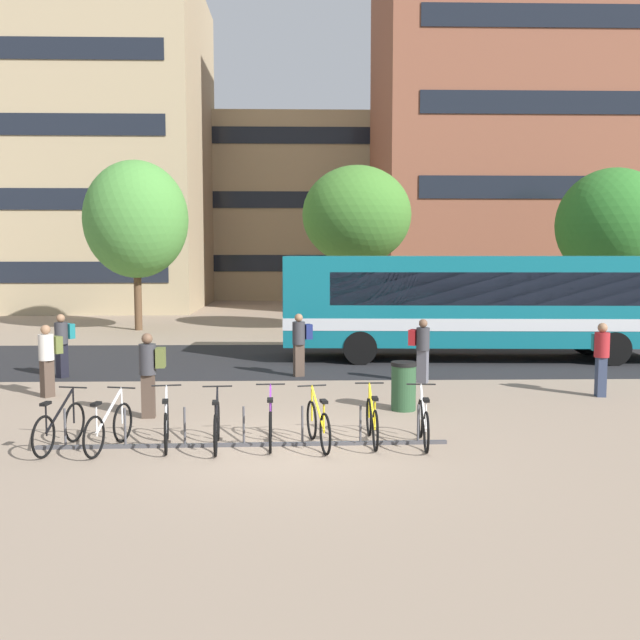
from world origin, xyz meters
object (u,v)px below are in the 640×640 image
Objects in this scene: parked_bicycle_white_1 at (109,428)px; street_tree_0 at (357,215)px; trash_bin at (404,386)px; street_tree_2 at (136,220)px; parked_bicycle_black_0 at (60,427)px; parked_bicycle_silver_2 at (166,425)px; parked_bicycle_black_3 at (217,426)px; commuter_navy_pack_5 at (300,340)px; commuter_teal_pack_2 at (63,341)px; parked_bicycle_yellow_6 at (372,422)px; street_tree_1 at (613,225)px; commuter_teal_pack_4 at (601,354)px; commuter_red_pack_3 at (421,346)px; commuter_olive_pack_1 at (150,369)px; city_bus at (477,302)px; parked_bicycle_purple_4 at (270,423)px; parked_bicycle_yellow_5 at (318,425)px; commuter_olive_pack_0 at (48,355)px; parked_bicycle_white_7 at (423,423)px.

parked_bicycle_white_1 is 0.25× the size of street_tree_0.
parked_bicycle_white_1 is at bearing -107.33° from street_tree_0.
trash_bin is 0.15× the size of street_tree_0.
street_tree_2 is (-9.21, 0.89, -0.15)m from street_tree_0.
parked_bicycle_silver_2 is at bearing -74.67° from parked_bicycle_black_0.
parked_bicycle_black_3 is 7.24m from commuter_navy_pack_5.
commuter_teal_pack_2 is at bearing 20.91° from parked_bicycle_silver_2.
parked_bicycle_yellow_6 is at bearing -109.41° from trash_bin.
street_tree_1 is at bearing 53.88° from trash_bin.
parked_bicycle_white_1 is 0.99× the size of commuter_teal_pack_4.
commuter_red_pack_3 is (6.33, 6.13, 0.56)m from parked_bicycle_white_1.
commuter_teal_pack_4 is 20.32m from street_tree_2.
parked_bicycle_yellow_6 is 1.05× the size of commuter_red_pack_3.
parked_bicycle_black_0 is 0.99× the size of commuter_olive_pack_1.
city_bus is 7.04× the size of parked_bicycle_purple_4.
parked_bicycle_yellow_5 is 20.41m from street_tree_2.
street_tree_2 is at bearing 19.53° from parked_bicycle_black_0.
street_tree_0 is at bearing -16.20° from parked_bicycle_black_3.
street_tree_1 is (13.40, 17.36, 4.04)m from parked_bicycle_purple_4.
commuter_olive_pack_0 is at bearing -121.52° from street_tree_0.
city_bus is 7.04× the size of commuter_olive_pack_1.
parked_bicycle_black_3 is 22.98m from street_tree_1.
parked_bicycle_white_1 is 0.98× the size of commuter_olive_pack_1.
parked_bicycle_black_0 is 1.00× the size of parked_bicycle_yellow_5.
commuter_red_pack_3 is 3.26m from commuter_navy_pack_5.
commuter_teal_pack_4 is at bearing 138.66° from commuter_navy_pack_5.
parked_bicycle_yellow_6 is 1.00× the size of commuter_olive_pack_1.
commuter_teal_pack_2 is at bearing -128.94° from street_tree_0.
commuter_red_pack_3 reaches higher than parked_bicycle_black_3.
city_bus is 7.04× the size of parked_bicycle_white_7.
parked_bicycle_white_1 is 8.83m from commuter_red_pack_3.
commuter_olive_pack_0 is 0.97× the size of commuter_olive_pack_1.
parked_bicycle_yellow_5 is at bearing -101.95° from parked_bicycle_purple_4.
street_tree_1 reaches higher than parked_bicycle_yellow_5.
parked_bicycle_silver_2 is 7.36m from commuter_navy_pack_5.
parked_bicycle_black_3 is 0.24× the size of street_tree_2.
parked_bicycle_yellow_6 is (0.95, 0.21, 0.00)m from parked_bicycle_yellow_5.
commuter_olive_pack_0 is (-1.73, 4.51, 0.58)m from parked_bicycle_black_0.
parked_bicycle_white_1 is at bearing -62.04° from commuter_teal_pack_4.
commuter_olive_pack_0 is 0.99× the size of commuter_teal_pack_2.
commuter_olive_pack_1 reaches higher than parked_bicycle_white_7.
trash_bin is (2.70, 2.70, 0.13)m from parked_bicycle_purple_4.
commuter_olive_pack_0 is at bearing 40.07° from parked_bicycle_black_3.
commuter_olive_pack_1 is 17.18m from street_tree_2.
street_tree_2 reaches higher than commuter_teal_pack_2.
parked_bicycle_purple_4 and parked_bicycle_yellow_6 have the same top height.
street_tree_1 is at bearing -39.62° from parked_bicycle_purple_4.
street_tree_0 reaches higher than trash_bin.
parked_bicycle_black_0 is at bearing -109.81° from street_tree_0.
street_tree_1 is (9.79, 11.47, 3.48)m from commuter_red_pack_3.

